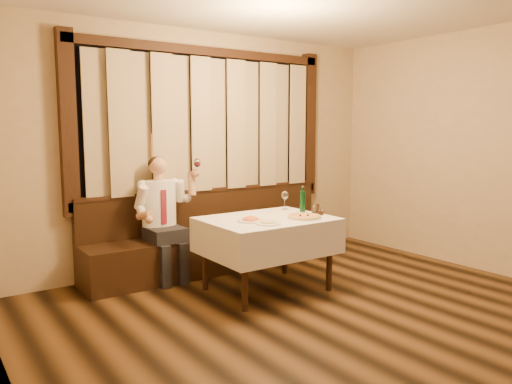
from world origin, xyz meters
TOP-DOWN VIEW (x-y plane):
  - room at (-0.00, 0.97)m, footprint 5.01×6.01m
  - banquette at (0.00, 2.72)m, footprint 3.20×0.61m
  - dining_table at (0.00, 1.70)m, footprint 1.27×0.97m
  - pizza at (0.29, 1.47)m, footprint 0.36×0.36m
  - pasta_red at (-0.25, 1.63)m, footprint 0.27×0.27m
  - pasta_cream at (-0.19, 1.42)m, footprint 0.24×0.24m
  - green_bottle at (0.53, 1.78)m, footprint 0.06×0.06m
  - table_wine_glass at (0.47, 2.01)m, footprint 0.08×0.08m
  - cruet_caddy at (0.53, 1.53)m, footprint 0.12×0.09m
  - seated_man at (-0.73, 2.64)m, footprint 0.73×0.54m

SIDE VIEW (x-z plane):
  - banquette at x=0.00m, z-range -0.16..0.78m
  - dining_table at x=0.00m, z-range 0.27..1.03m
  - pizza at x=0.29m, z-range 0.75..0.79m
  - pasta_cream at x=-0.19m, z-range 0.75..0.83m
  - pasta_red at x=-0.25m, z-range 0.75..0.84m
  - seated_man at x=-0.73m, z-range 0.12..1.47m
  - cruet_caddy at x=0.53m, z-range 0.74..0.86m
  - green_bottle at x=0.53m, z-range 0.74..1.02m
  - table_wine_glass at x=0.47m, z-range 0.80..1.01m
  - room at x=0.00m, z-range 0.09..2.91m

